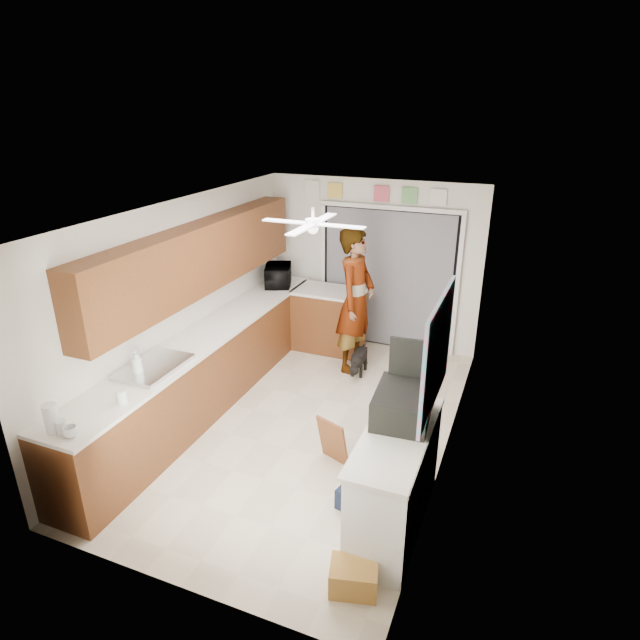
% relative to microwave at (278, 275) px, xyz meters
% --- Properties ---
extents(floor, '(5.00, 5.00, 0.00)m').
position_rel_microwave_xyz_m(floor, '(1.29, -1.93, -1.09)').
color(floor, beige).
rests_on(floor, ground).
extents(ceiling, '(5.00, 5.00, 0.00)m').
position_rel_microwave_xyz_m(ceiling, '(1.29, -1.93, 1.41)').
color(ceiling, white).
rests_on(ceiling, ground).
extents(wall_back, '(3.20, 0.00, 3.20)m').
position_rel_microwave_xyz_m(wall_back, '(1.29, 0.57, 0.16)').
color(wall_back, silver).
rests_on(wall_back, ground).
extents(wall_front, '(3.20, 0.00, 3.20)m').
position_rel_microwave_xyz_m(wall_front, '(1.29, -4.43, 0.16)').
color(wall_front, silver).
rests_on(wall_front, ground).
extents(wall_left, '(0.00, 5.00, 5.00)m').
position_rel_microwave_xyz_m(wall_left, '(-0.31, -1.93, 0.16)').
color(wall_left, silver).
rests_on(wall_left, ground).
extents(wall_right, '(0.00, 5.00, 5.00)m').
position_rel_microwave_xyz_m(wall_right, '(2.89, -1.93, 0.16)').
color(wall_right, silver).
rests_on(wall_right, ground).
extents(left_base_cabinets, '(0.60, 4.80, 0.90)m').
position_rel_microwave_xyz_m(left_base_cabinets, '(-0.01, -1.93, -0.64)').
color(left_base_cabinets, brown).
rests_on(left_base_cabinets, floor).
extents(left_countertop, '(0.62, 4.80, 0.04)m').
position_rel_microwave_xyz_m(left_countertop, '(0.00, -1.93, -0.17)').
color(left_countertop, white).
rests_on(left_countertop, left_base_cabinets).
extents(upper_cabinets, '(0.32, 4.00, 0.80)m').
position_rel_microwave_xyz_m(upper_cabinets, '(-0.15, -1.73, 0.71)').
color(upper_cabinets, brown).
rests_on(upper_cabinets, wall_left).
extents(sink_basin, '(0.50, 0.76, 0.06)m').
position_rel_microwave_xyz_m(sink_basin, '(0.00, -2.93, -0.14)').
color(sink_basin, silver).
rests_on(sink_basin, left_countertop).
extents(faucet, '(0.03, 0.03, 0.22)m').
position_rel_microwave_xyz_m(faucet, '(-0.19, -2.93, -0.04)').
color(faucet, silver).
rests_on(faucet, left_countertop).
extents(peninsula_base, '(1.00, 0.60, 0.90)m').
position_rel_microwave_xyz_m(peninsula_base, '(0.79, 0.07, -0.64)').
color(peninsula_base, brown).
rests_on(peninsula_base, floor).
extents(peninsula_top, '(1.04, 0.64, 0.04)m').
position_rel_microwave_xyz_m(peninsula_top, '(0.79, 0.07, -0.17)').
color(peninsula_top, white).
rests_on(peninsula_top, peninsula_base).
extents(back_opening_recess, '(2.00, 0.06, 2.10)m').
position_rel_microwave_xyz_m(back_opening_recess, '(1.54, 0.54, -0.04)').
color(back_opening_recess, black).
rests_on(back_opening_recess, wall_back).
extents(curtain_panel, '(1.90, 0.03, 2.05)m').
position_rel_microwave_xyz_m(curtain_panel, '(1.54, 0.50, -0.04)').
color(curtain_panel, gray).
rests_on(curtain_panel, wall_back).
extents(door_trim_left, '(0.06, 0.04, 2.10)m').
position_rel_microwave_xyz_m(door_trim_left, '(0.52, 0.51, -0.04)').
color(door_trim_left, white).
rests_on(door_trim_left, wall_back).
extents(door_trim_right, '(0.06, 0.04, 2.10)m').
position_rel_microwave_xyz_m(door_trim_right, '(2.56, 0.51, -0.04)').
color(door_trim_right, white).
rests_on(door_trim_right, wall_back).
extents(door_trim_head, '(2.10, 0.04, 0.06)m').
position_rel_microwave_xyz_m(door_trim_head, '(1.54, 0.51, 1.03)').
color(door_trim_head, white).
rests_on(door_trim_head, wall_back).
extents(header_frame_0, '(0.22, 0.02, 0.22)m').
position_rel_microwave_xyz_m(header_frame_0, '(0.69, 0.54, 1.21)').
color(header_frame_0, '#E2BD4B').
rests_on(header_frame_0, wall_back).
extents(header_frame_2, '(0.22, 0.02, 0.22)m').
position_rel_microwave_xyz_m(header_frame_2, '(1.39, 0.54, 1.21)').
color(header_frame_2, '#D54F62').
rests_on(header_frame_2, wall_back).
extents(header_frame_3, '(0.22, 0.02, 0.22)m').
position_rel_microwave_xyz_m(header_frame_3, '(1.79, 0.54, 1.21)').
color(header_frame_3, '#63A45D').
rests_on(header_frame_3, wall_back).
extents(header_frame_4, '(0.22, 0.02, 0.22)m').
position_rel_microwave_xyz_m(header_frame_4, '(2.19, 0.54, 1.21)').
color(header_frame_4, silver).
rests_on(header_frame_4, wall_back).
extents(route66_sign, '(0.22, 0.02, 0.26)m').
position_rel_microwave_xyz_m(route66_sign, '(0.34, 0.54, 1.21)').
color(route66_sign, silver).
rests_on(route66_sign, wall_back).
extents(right_counter_base, '(0.50, 1.40, 0.90)m').
position_rel_microwave_xyz_m(right_counter_base, '(2.64, -3.13, -0.64)').
color(right_counter_base, white).
rests_on(right_counter_base, floor).
extents(right_counter_top, '(0.54, 1.44, 0.04)m').
position_rel_microwave_xyz_m(right_counter_top, '(2.63, -3.13, -0.17)').
color(right_counter_top, white).
rests_on(right_counter_top, right_counter_base).
extents(abstract_painting, '(0.03, 1.15, 0.95)m').
position_rel_microwave_xyz_m(abstract_painting, '(2.87, -2.93, 0.56)').
color(abstract_painting, '#EA568C').
rests_on(abstract_painting, wall_right).
extents(ceiling_fan, '(1.14, 1.14, 0.24)m').
position_rel_microwave_xyz_m(ceiling_fan, '(1.29, -1.73, 1.23)').
color(ceiling_fan, white).
rests_on(ceiling_fan, ceiling).
extents(microwave, '(0.55, 0.65, 0.30)m').
position_rel_microwave_xyz_m(microwave, '(0.00, 0.00, 0.00)').
color(microwave, black).
rests_on(microwave, left_countertop).
extents(soap_bottle, '(0.13, 0.13, 0.28)m').
position_rel_microwave_xyz_m(soap_bottle, '(-0.05, -3.11, -0.01)').
color(soap_bottle, silver).
rests_on(soap_bottle, left_countertop).
extents(cup, '(0.13, 0.13, 0.10)m').
position_rel_microwave_xyz_m(cup, '(0.14, -4.18, -0.10)').
color(cup, white).
rests_on(cup, left_countertop).
extents(jar_a, '(0.11, 0.11, 0.13)m').
position_rel_microwave_xyz_m(jar_a, '(0.16, -3.59, -0.09)').
color(jar_a, silver).
rests_on(jar_a, left_countertop).
extents(jar_b, '(0.11, 0.11, 0.13)m').
position_rel_microwave_xyz_m(jar_b, '(0.04, -4.18, -0.09)').
color(jar_b, silver).
rests_on(jar_b, left_countertop).
extents(paper_towel_roll, '(0.16, 0.16, 0.26)m').
position_rel_microwave_xyz_m(paper_towel_roll, '(-0.05, -4.18, -0.02)').
color(paper_towel_roll, white).
rests_on(paper_towel_roll, left_countertop).
extents(suitcase, '(0.51, 0.66, 0.27)m').
position_rel_microwave_xyz_m(suitcase, '(2.61, -2.88, -0.02)').
color(suitcase, black).
rests_on(suitcase, right_counter_top).
extents(suitcase_rim, '(0.48, 0.61, 0.02)m').
position_rel_microwave_xyz_m(suitcase_rim, '(2.61, -2.88, -0.13)').
color(suitcase_rim, yellow).
rests_on(suitcase_rim, suitcase).
extents(suitcase_lid, '(0.42, 0.06, 0.50)m').
position_rel_microwave_xyz_m(suitcase_lid, '(2.61, -2.59, 0.23)').
color(suitcase_lid, black).
rests_on(suitcase_lid, suitcase).
extents(cardboard_box, '(0.42, 0.36, 0.23)m').
position_rel_microwave_xyz_m(cardboard_box, '(2.54, -3.93, -0.98)').
color(cardboard_box, '#B88C3A').
rests_on(cardboard_box, floor).
extents(navy_crate, '(0.39, 0.35, 0.21)m').
position_rel_microwave_xyz_m(navy_crate, '(2.29, -3.06, -0.99)').
color(navy_crate, black).
rests_on(navy_crate, floor).
extents(cabinet_door_panel, '(0.38, 0.25, 0.52)m').
position_rel_microwave_xyz_m(cabinet_door_panel, '(1.83, -2.52, -0.83)').
color(cabinet_door_panel, brown).
rests_on(cabinet_door_panel, floor).
extents(man, '(0.54, 0.76, 2.01)m').
position_rel_microwave_xyz_m(man, '(1.35, -0.38, -0.09)').
color(man, white).
rests_on(man, floor).
extents(dog, '(0.23, 0.49, 0.37)m').
position_rel_microwave_xyz_m(dog, '(1.47, -0.53, -0.90)').
color(dog, black).
rests_on(dog, floor).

